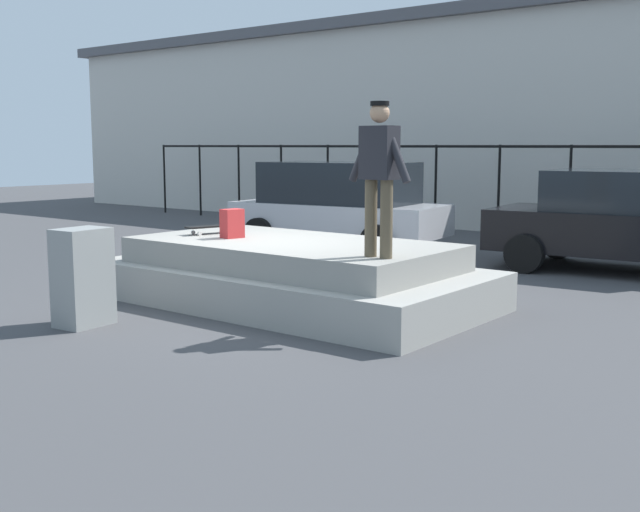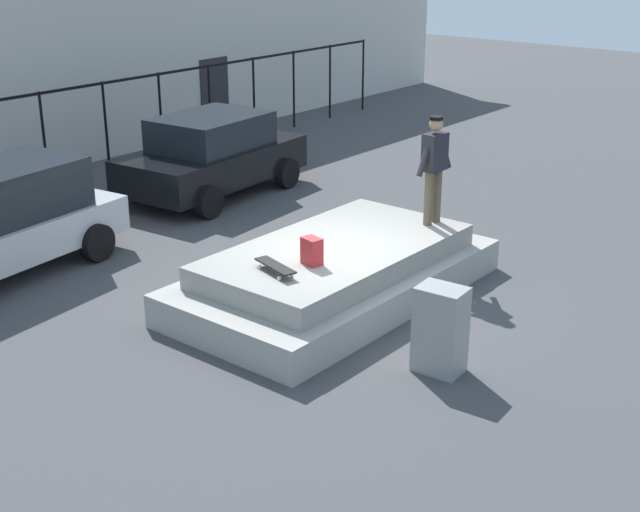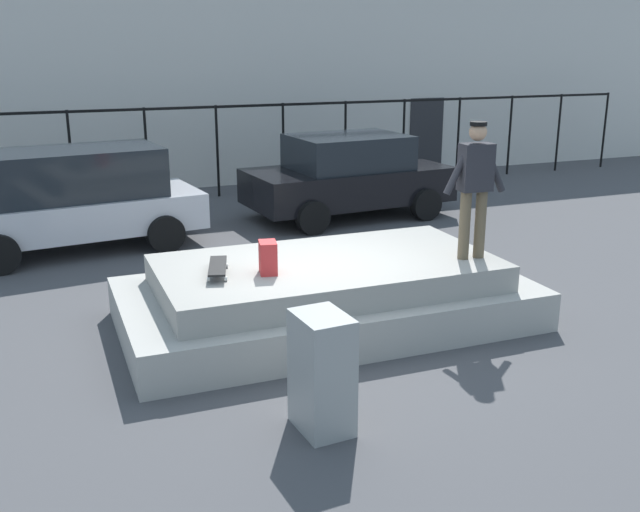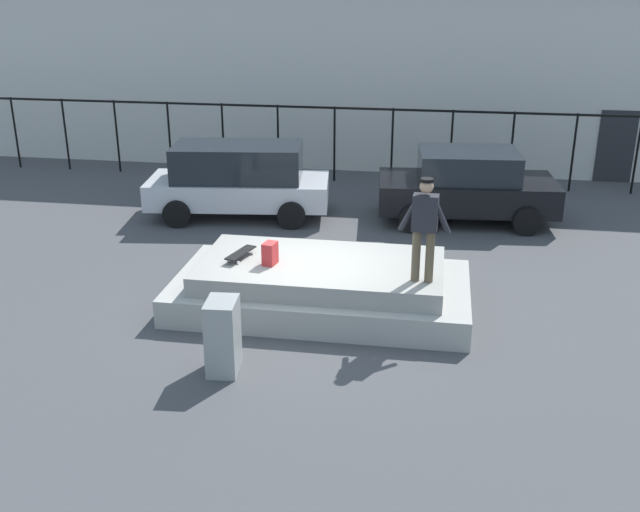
# 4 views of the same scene
# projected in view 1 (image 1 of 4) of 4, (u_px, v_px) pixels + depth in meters

# --- Properties ---
(ground_plane) EXTENTS (60.00, 60.00, 0.00)m
(ground_plane) POSITION_uv_depth(u_px,v_px,m) (275.00, 303.00, 10.38)
(ground_plane) COLOR #424244
(concrete_ledge) EXTENTS (5.16, 2.73, 0.83)m
(concrete_ledge) POSITION_uv_depth(u_px,v_px,m) (291.00, 275.00, 10.32)
(concrete_ledge) COLOR #9E9B93
(concrete_ledge) RESTS_ON ground_plane
(skateboarder) EXTENTS (0.86, 0.27, 1.73)m
(skateboarder) POSITION_uv_depth(u_px,v_px,m) (379.00, 168.00, 8.60)
(skateboarder) COLOR brown
(skateboarder) RESTS_ON concrete_ledge
(skateboard) EXTENTS (0.40, 0.80, 0.12)m
(skateboard) POSITION_uv_depth(u_px,v_px,m) (212.00, 227.00, 11.06)
(skateboard) COLOR black
(skateboard) RESTS_ON concrete_ledge
(backpack) EXTENTS (0.25, 0.31, 0.39)m
(backpack) POSITION_uv_depth(u_px,v_px,m) (232.00, 224.00, 10.56)
(backpack) COLOR red
(backpack) RESTS_ON concrete_ledge
(car_silver_hatchback_near) EXTENTS (4.46, 2.41, 1.75)m
(car_silver_hatchback_near) POSITION_uv_depth(u_px,v_px,m) (339.00, 203.00, 15.65)
(car_silver_hatchback_near) COLOR #B7B7BC
(car_silver_hatchback_near) RESTS_ON ground_plane
(car_black_sedan_mid) EXTENTS (4.25, 2.45, 1.67)m
(car_black_sedan_mid) POSITION_uv_depth(u_px,v_px,m) (620.00, 220.00, 12.80)
(car_black_sedan_mid) COLOR black
(car_black_sedan_mid) RESTS_ON ground_plane
(utility_box) EXTENTS (0.49, 0.63, 1.14)m
(utility_box) POSITION_uv_depth(u_px,v_px,m) (83.00, 277.00, 8.99)
(utility_box) COLOR gray
(utility_box) RESTS_ON ground_plane
(fence_row) EXTENTS (24.06, 0.06, 2.10)m
(fence_row) POSITION_uv_depth(u_px,v_px,m) (533.00, 178.00, 16.74)
(fence_row) COLOR black
(fence_row) RESTS_ON ground_plane
(warehouse_building) EXTENTS (35.29, 9.05, 5.48)m
(warehouse_building) POSITION_uv_depth(u_px,v_px,m) (618.00, 120.00, 20.83)
(warehouse_building) COLOR beige
(warehouse_building) RESTS_ON ground_plane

